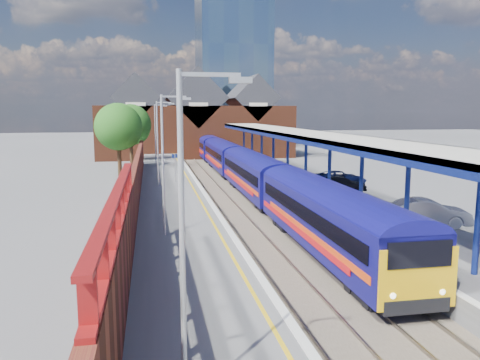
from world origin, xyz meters
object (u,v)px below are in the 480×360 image
object	(u,v)px
lamp_post_d	(156,130)
parked_car_blue	(340,178)
train	(237,162)
parked_car_silver	(427,212)
parked_car_dark	(341,184)
lamp_post_a	(189,222)
platform_sign	(175,163)
lamp_post_c	(159,138)
lamp_post_b	(166,156)

from	to	relation	value
lamp_post_d	parked_car_blue	world-z (taller)	lamp_post_d
train	parked_car_silver	bearing A→B (deg)	-75.52
train	parked_car_dark	distance (m)	13.78
lamp_post_a	lamp_post_d	distance (m)	46.00
lamp_post_a	platform_sign	bearing A→B (deg)	87.56
lamp_post_c	parked_car_silver	xyz separation A→B (m)	(13.98, -16.70, -3.26)
lamp_post_a	parked_car_blue	size ratio (longest dim) A/B	1.57
parked_car_blue	lamp_post_d	bearing A→B (deg)	41.95
platform_sign	parked_car_silver	xyz separation A→B (m)	(12.62, -18.70, -0.95)
parked_car_blue	platform_sign	bearing A→B (deg)	74.52
lamp_post_c	parked_car_silver	size ratio (longest dim) A/B	1.57
lamp_post_d	platform_sign	size ratio (longest dim) A/B	2.80
lamp_post_b	platform_sign	size ratio (longest dim) A/B	2.80
train	platform_sign	world-z (taller)	platform_sign
platform_sign	parked_car_dark	xyz separation A→B (m)	(12.44, -7.40, -1.10)
lamp_post_b	parked_car_blue	world-z (taller)	lamp_post_b
lamp_post_a	parked_car_silver	world-z (taller)	lamp_post_a
lamp_post_c	parked_car_dark	size ratio (longest dim) A/B	1.73
parked_car_blue	parked_car_dark	bearing A→B (deg)	162.67
lamp_post_a	platform_sign	xyz separation A→B (m)	(1.36, 32.00, -2.30)
train	parked_car_silver	xyz separation A→B (m)	(6.12, -23.71, -0.39)
lamp_post_b	platform_sign	bearing A→B (deg)	85.67
lamp_post_d	parked_car_blue	size ratio (longest dim) A/B	1.57
train	lamp_post_d	distance (m)	12.27
lamp_post_a	parked_car_blue	xyz separation A→B (m)	(14.86, 27.40, -3.37)
platform_sign	parked_car_dark	distance (m)	14.52
lamp_post_b	parked_car_silver	bearing A→B (deg)	-2.85
lamp_post_b	platform_sign	distance (m)	18.20
lamp_post_d	lamp_post_c	bearing A→B (deg)	-90.00
lamp_post_d	parked_car_silver	size ratio (longest dim) A/B	1.57
platform_sign	train	bearing A→B (deg)	37.70
lamp_post_c	parked_car_dark	xyz separation A→B (m)	(13.80, -5.40, -3.41)
lamp_post_b	parked_car_blue	bearing A→B (deg)	42.04
lamp_post_b	lamp_post_c	size ratio (longest dim) A/B	1.00
lamp_post_a	lamp_post_b	xyz separation A→B (m)	(0.00, 14.00, 0.00)
parked_car_silver	lamp_post_c	bearing A→B (deg)	56.86
lamp_post_c	parked_car_blue	xyz separation A→B (m)	(14.86, -2.60, -3.37)
parked_car_dark	parked_car_blue	distance (m)	3.00
lamp_post_c	platform_sign	distance (m)	3.34
train	lamp_post_d	bearing A→B (deg)	131.17
platform_sign	parked_car_blue	size ratio (longest dim) A/B	0.56
lamp_post_c	parked_car_silver	world-z (taller)	lamp_post_c
lamp_post_a	parked_car_dark	distance (m)	28.41
platform_sign	parked_car_dark	bearing A→B (deg)	-30.76
lamp_post_b	lamp_post_c	bearing A→B (deg)	90.00
platform_sign	parked_car_blue	world-z (taller)	platform_sign
lamp_post_d	parked_car_silver	distance (m)	35.71
lamp_post_c	parked_car_silver	bearing A→B (deg)	-50.06
lamp_post_c	platform_sign	xyz separation A→B (m)	(1.36, 2.00, -2.30)
parked_car_blue	train	bearing A→B (deg)	39.41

